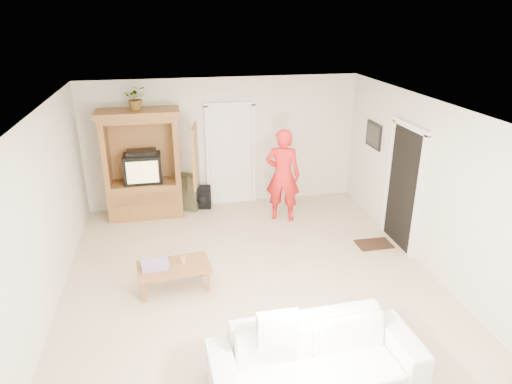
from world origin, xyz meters
TOP-DOWN VIEW (x-y plane):
  - floor at (0.00, 0.00)m, footprint 6.00×6.00m
  - ceiling at (0.00, 0.00)m, footprint 6.00×6.00m
  - wall_back at (0.00, 3.00)m, footprint 5.50×0.00m
  - wall_front at (0.00, -3.00)m, footprint 5.50×0.00m
  - wall_left at (-2.75, 0.00)m, footprint 0.00×6.00m
  - wall_right at (2.75, 0.00)m, footprint 0.00×6.00m
  - armoire at (-1.58, 2.66)m, footprint 1.82×1.14m
  - door_back at (0.15, 2.97)m, footprint 0.85×0.05m
  - doorway_right at (2.73, 0.60)m, footprint 0.05×0.90m
  - framed_picture at (2.73, 1.90)m, footprint 0.03×0.60m
  - doormat at (2.30, 0.60)m, footprint 0.60×0.40m
  - plant at (-1.60, 2.63)m, footprint 0.41×0.36m
  - man at (0.99, 1.94)m, footprint 0.77×0.64m
  - sofa at (0.30, -2.22)m, footprint 2.32×0.99m
  - coffee_table at (-1.14, -0.07)m, footprint 1.07×0.65m
  - towel at (-1.40, -0.07)m, footprint 0.41×0.32m
  - candle at (-1.00, -0.02)m, footprint 0.08×0.08m
  - backpack_black at (-0.50, 2.76)m, footprint 0.41×0.28m
  - backpack_olive at (-0.75, 2.78)m, footprint 0.47×0.42m

SIDE VIEW (x-z plane):
  - floor at x=0.00m, z-range 0.00..0.00m
  - doormat at x=2.30m, z-range 0.00..0.02m
  - backpack_black at x=-0.50m, z-range 0.00..0.46m
  - coffee_table at x=-1.14m, z-range 0.14..0.52m
  - sofa at x=0.30m, z-range 0.00..0.67m
  - backpack_olive at x=-0.75m, z-range 0.00..0.73m
  - towel at x=-1.40m, z-range 0.38..0.46m
  - candle at x=-1.00m, z-range 0.38..0.48m
  - man at x=0.99m, z-range 0.00..1.80m
  - armoire at x=-1.58m, z-range -0.14..1.96m
  - door_back at x=0.15m, z-range 0.00..2.04m
  - doorway_right at x=2.73m, z-range 0.00..2.04m
  - wall_back at x=0.00m, z-range -1.45..4.05m
  - wall_front at x=0.00m, z-range -1.45..4.05m
  - wall_left at x=-2.75m, z-range -1.70..4.30m
  - wall_right at x=2.75m, z-range -1.70..4.30m
  - framed_picture at x=2.73m, z-range 1.36..1.84m
  - plant at x=-1.60m, z-range 2.10..2.54m
  - ceiling at x=0.00m, z-range 2.60..2.60m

